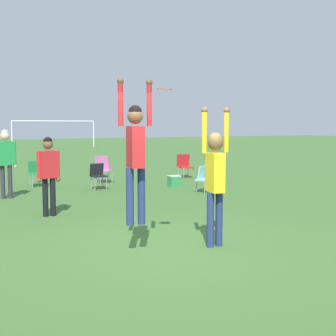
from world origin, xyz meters
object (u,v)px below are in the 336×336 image
object	(u,v)px
person_spectator_near	(6,156)
frisbee	(165,89)
cooler_box	(174,181)
camping_chair_4	(205,177)
camping_chair_3	(185,164)
person_spectator_far	(48,169)
camping_chair_1	(103,167)
camping_chair_2	(98,174)
person_defending	(215,172)
camping_chair_5	(37,171)
person_jumping	(135,147)

from	to	relation	value
person_spectator_near	frisbee	bearing A→B (deg)	-91.84
cooler_box	camping_chair_4	bearing A→B (deg)	-82.04
camping_chair_3	person_spectator_far	size ratio (longest dim) A/B	0.51
person_spectator_far	cooler_box	distance (m)	5.78
frisbee	camping_chair_3	bearing A→B (deg)	59.70
camping_chair_1	camping_chair_3	distance (m)	3.31
cooler_box	camping_chair_2	bearing A→B (deg)	170.16
person_defending	camping_chair_4	xyz separation A→B (m)	(3.09, 5.41, -0.78)
person_defending	camping_chair_2	world-z (taller)	person_defending
camping_chair_1	cooler_box	bearing A→B (deg)	171.28
camping_chair_3	person_spectator_far	xyz separation A→B (m)	(-6.29, -5.32, 0.55)
camping_chair_4	camping_chair_2	bearing A→B (deg)	-71.21
camping_chair_4	person_spectator_near	xyz separation A→B (m)	(-5.46, 1.42, 0.70)
camping_chair_5	cooler_box	size ratio (longest dim) A/B	2.19
person_jumping	camping_chair_3	distance (m)	10.68
camping_chair_5	person_spectator_near	size ratio (longest dim) A/B	0.44
camping_chair_2	cooler_box	world-z (taller)	camping_chair_2
person_jumping	camping_chair_5	bearing A→B (deg)	7.58
person_spectator_far	cooler_box	world-z (taller)	person_spectator_far
camping_chair_3	person_jumping	bearing A→B (deg)	68.85
person_jumping	person_spectator_near	bearing A→B (deg)	17.81
camping_chair_1	person_spectator_far	distance (m)	6.00
camping_chair_4	person_spectator_near	size ratio (longest dim) A/B	0.45
person_defending	camping_chair_4	world-z (taller)	person_defending
person_spectator_near	camping_chair_5	bearing A→B (deg)	45.67
person_jumping	person_spectator_far	distance (m)	3.71
camping_chair_3	cooler_box	world-z (taller)	camping_chair_3
person_spectator_far	camping_chair_4	bearing A→B (deg)	-0.32
camping_chair_3	person_spectator_near	bearing A→B (deg)	30.30
person_spectator_near	person_defending	bearing A→B (deg)	-85.12
frisbee	camping_chair_3	size ratio (longest dim) A/B	0.27
camping_chair_1	camping_chair_4	bearing A→B (deg)	158.83
camping_chair_3	cooler_box	bearing A→B (deg)	65.77
person_spectator_near	person_spectator_far	world-z (taller)	person_spectator_near
camping_chair_5	person_spectator_far	bearing A→B (deg)	96.99
person_jumping	camping_chair_1	bearing A→B (deg)	-6.69
camping_chair_4	person_spectator_near	world-z (taller)	person_spectator_near
person_jumping	person_spectator_near	distance (m)	6.73
frisbee	cooler_box	distance (m)	8.22
frisbee	person_spectator_far	xyz separation A→B (m)	(-1.00, 3.74, -1.51)
person_defending	camping_chair_5	bearing A→B (deg)	-163.99
camping_chair_5	person_spectator_far	distance (m)	5.24
person_spectator_near	person_spectator_far	distance (m)	3.06
frisbee	camping_chair_1	distance (m)	9.35
person_defending	camping_chair_2	xyz separation A→B (m)	(0.42, 7.42, -0.74)
camping_chair_4	person_spectator_near	distance (m)	5.69
person_jumping	camping_chair_4	world-z (taller)	person_jumping
camping_chair_1	camping_chair_4	world-z (taller)	camping_chair_1
camping_chair_4	person_spectator_far	size ratio (longest dim) A/B	0.48
camping_chair_1	camping_chair_2	size ratio (longest dim) A/B	1.15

